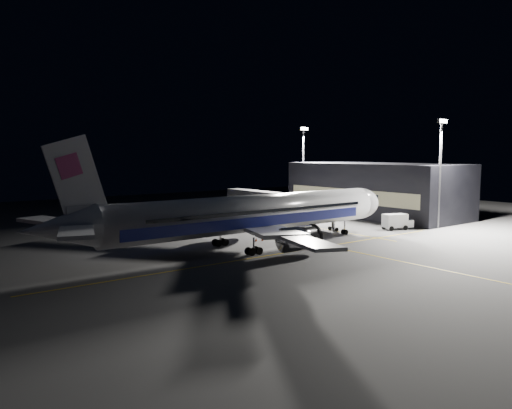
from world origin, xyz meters
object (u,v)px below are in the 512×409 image
at_px(jet_bridge, 285,200).
at_px(baggage_tug, 186,229).
at_px(airliner, 247,215).
at_px(safety_cone_a, 256,239).
at_px(service_truck, 397,221).
at_px(safety_cone_b, 178,237).
at_px(floodlight_mast_south, 440,164).
at_px(floodlight_mast_north, 303,161).
at_px(safety_cone_c, 262,239).

height_order(jet_bridge, baggage_tug, jet_bridge).
bearing_deg(jet_bridge, airliner, -141.96).
bearing_deg(baggage_tug, safety_cone_a, -87.42).
distance_m(jet_bridge, service_truck, 23.01).
bearing_deg(safety_cone_b, floodlight_mast_south, -23.89).
relative_size(service_truck, safety_cone_a, 10.82).
relative_size(floodlight_mast_north, safety_cone_b, 30.38).
distance_m(service_truck, safety_cone_c, 28.23).
distance_m(jet_bridge, safety_cone_c, 22.42).
height_order(floodlight_mast_south, safety_cone_b, floodlight_mast_south).
bearing_deg(floodlight_mast_south, safety_cone_c, 164.00).
xyz_separation_m(jet_bridge, baggage_tug, (-23.06, 0.51, -3.85)).
bearing_deg(floodlight_mast_south, safety_cone_b, 156.11).
bearing_deg(floodlight_mast_north, service_truck, -102.24).
relative_size(floodlight_mast_south, safety_cone_a, 36.16).
bearing_deg(safety_cone_a, baggage_tug, 109.01).
distance_m(service_truck, safety_cone_b, 41.10).
xyz_separation_m(floodlight_mast_north, safety_cone_c, (-34.93, -27.99, -12.11)).
relative_size(service_truck, safety_cone_b, 9.09).
relative_size(safety_cone_a, safety_cone_c, 1.09).
xyz_separation_m(airliner, safety_cone_c, (6.15, 4.00, -4.90)).
bearing_deg(jet_bridge, floodlight_mast_north, 37.74).
height_order(floodlight_mast_south, service_truck, floodlight_mast_south).
bearing_deg(baggage_tug, service_truck, -48.05).
distance_m(safety_cone_a, safety_cone_c, 1.18).
distance_m(floodlight_mast_north, safety_cone_c, 46.36).
bearing_deg(airliner, jet_bridge, 38.04).
distance_m(floodlight_mast_north, baggage_tug, 44.73).
distance_m(airliner, safety_cone_b, 15.37).
height_order(floodlight_mast_south, safety_cone_a, floodlight_mast_south).
bearing_deg(floodlight_mast_south, jet_bridge, 126.79).
xyz_separation_m(floodlight_mast_south, baggage_tug, (-41.06, 24.58, -11.64)).
bearing_deg(baggage_tug, floodlight_mast_south, -47.34).
relative_size(safety_cone_a, safety_cone_b, 0.84).
height_order(service_truck, safety_cone_a, service_truck).
relative_size(floodlight_mast_south, safety_cone_b, 30.38).
xyz_separation_m(airliner, jet_bridge, (23.08, 18.06, -0.58)).
bearing_deg(safety_cone_a, floodlight_mast_south, -15.76).
bearing_deg(jet_bridge, safety_cone_c, -140.29).
distance_m(safety_cone_b, safety_cone_c, 14.33).
bearing_deg(jet_bridge, safety_cone_b, -171.51).
distance_m(floodlight_mast_south, safety_cone_a, 39.41).
relative_size(airliner, baggage_tug, 23.82).
distance_m(jet_bridge, safety_cone_b, 27.81).
relative_size(jet_bridge, safety_cone_c, 65.53).
distance_m(airliner, safety_cone_c, 8.82).
bearing_deg(safety_cone_a, airliner, -140.03).
height_order(floodlight_mast_north, safety_cone_a, floodlight_mast_north).
relative_size(jet_bridge, floodlight_mast_south, 1.66).
distance_m(airliner, service_truck, 33.93).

